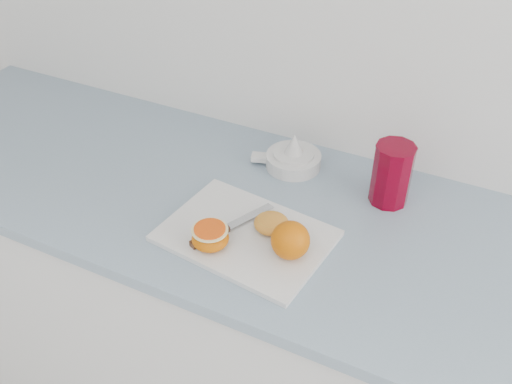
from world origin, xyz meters
TOP-DOWN VIEW (x-y plane):
  - counter at (-0.13, 1.70)m, footprint 2.34×0.64m
  - cutting_board at (-0.20, 1.59)m, footprint 0.37×0.29m
  - whole_orange at (-0.09, 1.57)m, footprint 0.08×0.08m
  - half_orange at (-0.25, 1.52)m, footprint 0.08×0.08m
  - squeezed_shell at (-0.16, 1.63)m, footprint 0.08×0.08m
  - paring_knife at (-0.25, 1.56)m, footprint 0.11×0.20m
  - citrus_juicer at (-0.22, 1.88)m, footprint 0.18×0.14m
  - red_tumbler at (0.03, 1.85)m, footprint 0.09×0.09m

SIDE VIEW (x-z plane):
  - counter at x=-0.13m, z-range 0.00..0.89m
  - cutting_board at x=-0.20m, z-range 0.89..0.90m
  - paring_knife at x=-0.25m, z-range 0.90..0.92m
  - citrus_juicer at x=-0.22m, z-range 0.87..0.96m
  - squeezed_shell at x=-0.16m, z-range 0.90..0.94m
  - half_orange at x=-0.25m, z-range 0.90..0.95m
  - whole_orange at x=-0.09m, z-range 0.90..0.98m
  - red_tumbler at x=0.03m, z-range 0.88..1.03m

